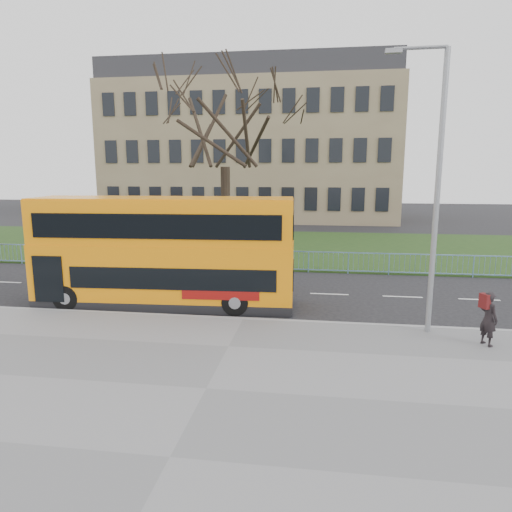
# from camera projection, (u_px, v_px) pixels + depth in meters

# --- Properties ---
(ground) EXTENTS (120.00, 120.00, 0.00)m
(ground) POSITION_uv_depth(u_px,v_px,m) (250.00, 308.00, 17.25)
(ground) COLOR black
(ground) RESTS_ON ground
(pavement) EXTENTS (80.00, 10.50, 0.12)m
(pavement) POSITION_uv_depth(u_px,v_px,m) (206.00, 391.00, 10.67)
(pavement) COLOR slate
(pavement) RESTS_ON ground
(kerb) EXTENTS (80.00, 0.20, 0.14)m
(kerb) POSITION_uv_depth(u_px,v_px,m) (243.00, 320.00, 15.73)
(kerb) COLOR gray
(kerb) RESTS_ON ground
(grass_verge) EXTENTS (80.00, 15.40, 0.08)m
(grass_verge) POSITION_uv_depth(u_px,v_px,m) (282.00, 246.00, 31.16)
(grass_verge) COLOR #193413
(grass_verge) RESTS_ON ground
(guard_railing) EXTENTS (40.00, 0.12, 1.10)m
(guard_railing) POSITION_uv_depth(u_px,v_px,m) (270.00, 261.00, 23.57)
(guard_railing) COLOR #6B95BE
(guard_railing) RESTS_ON ground
(bare_tree) EXTENTS (8.81, 8.81, 12.58)m
(bare_tree) POSITION_uv_depth(u_px,v_px,m) (225.00, 149.00, 26.22)
(bare_tree) COLOR black
(bare_tree) RESTS_ON grass_verge
(civic_building) EXTENTS (30.00, 15.00, 14.00)m
(civic_building) POSITION_uv_depth(u_px,v_px,m) (254.00, 154.00, 50.72)
(civic_building) COLOR #816E52
(civic_building) RESTS_ON ground
(yellow_bus) EXTENTS (9.88, 2.81, 4.10)m
(yellow_bus) POSITION_uv_depth(u_px,v_px,m) (164.00, 249.00, 17.31)
(yellow_bus) COLOR orange
(yellow_bus) RESTS_ON ground
(pedestrian) EXTENTS (0.61, 0.69, 1.60)m
(pedestrian) POSITION_uv_depth(u_px,v_px,m) (489.00, 319.00, 13.18)
(pedestrian) COLOR black
(pedestrian) RESTS_ON pavement
(street_lamp) EXTENTS (1.81, 0.24, 8.53)m
(street_lamp) POSITION_uv_depth(u_px,v_px,m) (434.00, 182.00, 13.61)
(street_lamp) COLOR gray
(street_lamp) RESTS_ON pavement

